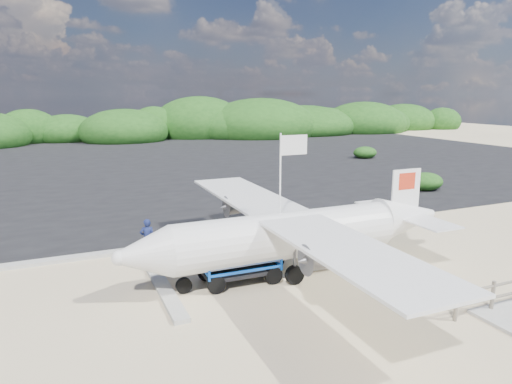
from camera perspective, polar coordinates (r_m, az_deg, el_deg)
ground at (r=17.22m, az=4.02°, el=-10.45°), size 160.00×160.00×0.00m
asphalt_apron at (r=45.18m, az=-13.78°, el=3.39°), size 90.00×50.00×0.04m
lagoon at (r=17.00m, az=-27.48°, el=-12.18°), size 9.00×7.00×0.40m
vegetation_band at (r=69.79m, az=-17.34°, el=6.17°), size 124.00×8.00×4.40m
baggage_cart at (r=16.71m, az=-2.06°, el=-11.16°), size 3.00×1.75×1.48m
flagpole at (r=17.24m, az=2.91°, el=-10.41°), size 1.06×0.44×5.29m
signboard at (r=19.02m, az=10.98°, el=-8.42°), size 1.45×0.69×1.24m
crew_a at (r=19.23m, az=-13.41°, el=-5.67°), size 0.67×0.50×1.67m
crew_b at (r=20.04m, az=0.14°, el=-4.34°), size 1.10×1.00×1.84m
crew_c at (r=19.68m, az=1.71°, el=-4.61°), size 1.18×0.77×1.87m
aircraft_large at (r=39.47m, az=8.64°, el=2.38°), size 15.62×15.62×4.66m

